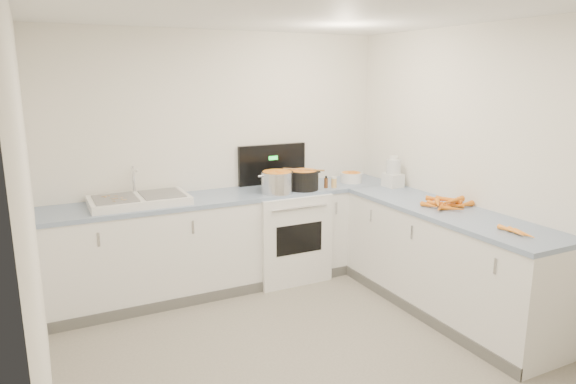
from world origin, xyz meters
name	(u,v)px	position (x,y,z in m)	size (l,w,h in m)	color
floor	(319,366)	(0.00, 0.00, 0.00)	(3.50, 4.00, 0.00)	gray
ceiling	(324,5)	(0.00, 0.00, 2.50)	(3.50, 4.00, 0.00)	white
wall_back	(222,158)	(0.00, 2.00, 1.25)	(3.50, 2.50, 0.00)	white
wall_left	(34,235)	(-1.75, 0.00, 1.25)	(4.00, 2.50, 0.00)	white
wall_right	(505,177)	(1.75, 0.00, 1.25)	(4.00, 2.50, 0.00)	white
counter_back	(234,240)	(0.00, 1.70, 0.47)	(3.50, 0.62, 0.94)	white
counter_right	(445,261)	(1.45, 0.30, 0.47)	(0.62, 2.20, 0.94)	white
stove	(284,232)	(0.55, 1.69, 0.47)	(0.76, 0.65, 1.36)	white
sink	(139,200)	(-0.90, 1.70, 0.98)	(0.86, 0.52, 0.31)	white
steel_pot	(277,183)	(0.41, 1.55, 1.04)	(0.32, 0.32, 0.23)	silver
black_pot	(304,181)	(0.71, 1.56, 1.03)	(0.30, 0.30, 0.22)	black
wooden_spoon	(304,170)	(0.71, 1.56, 1.15)	(0.02, 0.02, 0.43)	#AD7A47
mixing_bowl	(351,177)	(1.34, 1.65, 0.99)	(0.23, 0.23, 0.11)	white
extract_bottle	(326,183)	(0.95, 1.53, 0.99)	(0.04, 0.04, 0.10)	#593319
spice_jar	(334,183)	(1.03, 1.50, 0.99)	(0.06, 0.06, 0.10)	#E5B266
food_processor	(393,174)	(1.60, 1.26, 1.08)	(0.16, 0.19, 0.32)	white
carrot_pile	(446,203)	(1.49, 0.37, 0.98)	(0.47, 0.40, 0.10)	orange
peeled_carrots	(516,232)	(1.38, -0.46, 0.96)	(0.08, 0.31, 0.04)	orange
peelings	(115,198)	(-1.11, 1.70, 1.02)	(0.19, 0.28, 0.01)	tan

